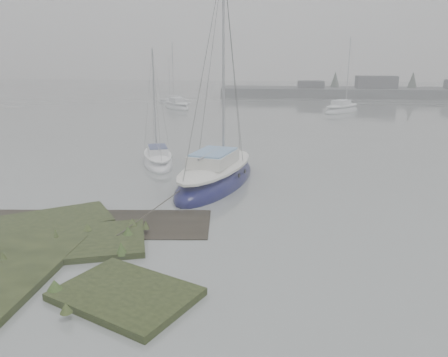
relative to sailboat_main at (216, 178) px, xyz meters
The scene contains 7 objects.
ground 19.72m from the sailboat_main, 94.35° to the left, with size 160.00×160.00×0.00m, color slate.
far_shoreline 57.45m from the sailboat_main, 63.82° to the left, with size 60.00×8.00×4.15m.
sailboat_main is the anchor object (origin of this frame).
sailboat_white 5.61m from the sailboat_main, 135.63° to the left, with size 3.30×5.34×7.16m.
sailboat_far_a 33.81m from the sailboat_main, 105.76° to the left, with size 5.08×6.11×8.55m.
sailboat_far_b 32.70m from the sailboat_main, 71.13° to the left, with size 5.59×6.24×8.94m.
sailboat_far_c 39.43m from the sailboat_main, 105.70° to the left, with size 4.94×2.40×6.67m.
Camera 1 is at (4.22, -10.41, 6.15)m, focal length 35.00 mm.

